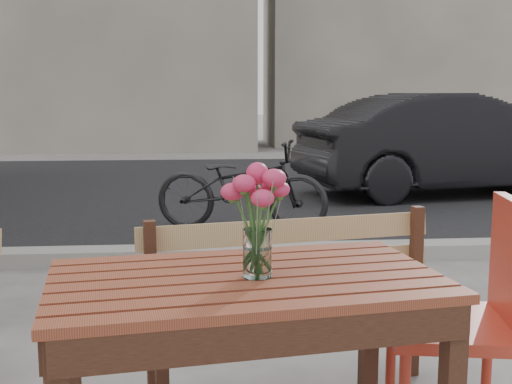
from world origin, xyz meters
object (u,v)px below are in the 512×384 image
main_table (246,313)px  parked_car (452,144)px  bicycle (241,186)px  red_chair (477,309)px  main_vase (257,206)px

main_table → parked_car: (3.13, 6.22, 0.04)m
parked_car → bicycle: 3.58m
parked_car → bicycle: size_ratio=2.40×
red_chair → main_vase: size_ratio=2.63×
main_table → main_vase: bearing=-34.8°
main_table → red_chair: size_ratio=1.39×
main_vase → main_table: bearing=153.9°
parked_car → red_chair: bearing=149.5°
main_vase → bicycle: 4.18m
main_table → bicycle: 4.13m
red_chair → bicycle: size_ratio=0.56×
parked_car → bicycle: parked_car is taller
red_chair → bicycle: bearing=-161.3°
main_vase → parked_car: 6.97m
bicycle → main_table: bearing=-167.5°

